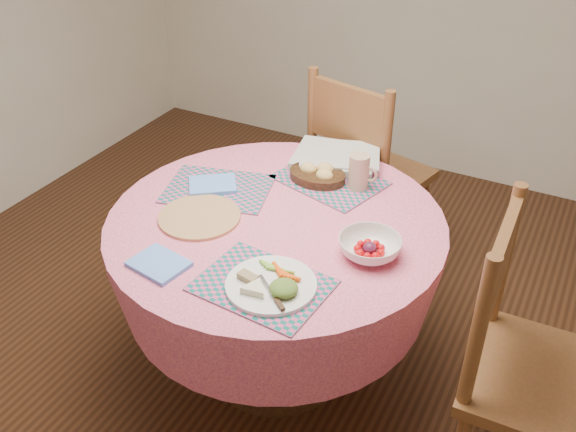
% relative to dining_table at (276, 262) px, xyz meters
% --- Properties ---
extents(ground, '(4.00, 4.00, 0.00)m').
position_rel_dining_table_xyz_m(ground, '(0.00, 0.00, -0.56)').
color(ground, '#331C0F').
rests_on(ground, ground).
extents(dining_table, '(1.24, 1.24, 0.75)m').
position_rel_dining_table_xyz_m(dining_table, '(0.00, 0.00, 0.00)').
color(dining_table, pink).
rests_on(dining_table, ground).
extents(chair_right, '(0.48, 0.50, 1.06)m').
position_rel_dining_table_xyz_m(chair_right, '(0.95, -0.09, -0.00)').
color(chair_right, brown).
rests_on(chair_right, ground).
extents(chair_back, '(0.58, 0.57, 1.05)m').
position_rel_dining_table_xyz_m(chair_back, '(0.02, 0.82, -0.01)').
color(chair_back, brown).
rests_on(chair_back, ground).
extents(placemat_front, '(0.42, 0.33, 0.01)m').
position_rel_dining_table_xyz_m(placemat_front, '(0.14, -0.35, 0.20)').
color(placemat_front, '#116360').
rests_on(placemat_front, dining_table).
extents(placemat_left, '(0.46, 0.39, 0.01)m').
position_rel_dining_table_xyz_m(placemat_left, '(-0.30, 0.08, 0.20)').
color(placemat_left, '#116360').
rests_on(placemat_left, dining_table).
extents(placemat_back, '(0.47, 0.40, 0.01)m').
position_rel_dining_table_xyz_m(placemat_back, '(0.06, 0.35, 0.20)').
color(placemat_back, '#116360').
rests_on(placemat_back, dining_table).
extents(wicker_trivet, '(0.30, 0.30, 0.01)m').
position_rel_dining_table_xyz_m(wicker_trivet, '(-0.25, -0.12, 0.20)').
color(wicker_trivet, '#9E7744').
rests_on(wicker_trivet, dining_table).
extents(napkin_near, '(0.20, 0.17, 0.01)m').
position_rel_dining_table_xyz_m(napkin_near, '(-0.21, -0.42, 0.20)').
color(napkin_near, '#6095F7').
rests_on(napkin_near, dining_table).
extents(napkin_far, '(0.23, 0.22, 0.01)m').
position_rel_dining_table_xyz_m(napkin_far, '(-0.33, 0.08, 0.21)').
color(napkin_far, '#6095F7').
rests_on(napkin_far, placemat_left).
extents(dinner_plate, '(0.29, 0.29, 0.05)m').
position_rel_dining_table_xyz_m(dinner_plate, '(0.18, -0.35, 0.22)').
color(dinner_plate, white).
rests_on(dinner_plate, placemat_front).
extents(bread_bowl, '(0.23, 0.23, 0.08)m').
position_rel_dining_table_xyz_m(bread_bowl, '(0.02, 0.32, 0.23)').
color(bread_bowl, black).
rests_on(bread_bowl, placemat_back).
extents(latte_mug, '(0.12, 0.08, 0.14)m').
position_rel_dining_table_xyz_m(latte_mug, '(0.18, 0.34, 0.27)').
color(latte_mug, tan).
rests_on(latte_mug, placemat_back).
extents(fruit_bowl, '(0.25, 0.25, 0.07)m').
position_rel_dining_table_xyz_m(fruit_bowl, '(0.38, -0.04, 0.23)').
color(fruit_bowl, white).
rests_on(fruit_bowl, dining_table).
extents(newspaper_stack, '(0.41, 0.35, 0.04)m').
position_rel_dining_table_xyz_m(newspaper_stack, '(0.02, 0.49, 0.22)').
color(newspaper_stack, silver).
rests_on(newspaper_stack, dining_table).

